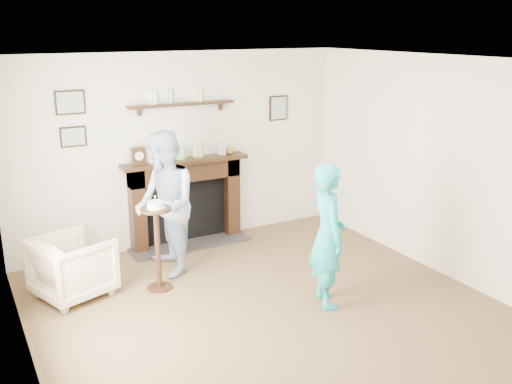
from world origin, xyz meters
TOP-DOWN VIEW (x-y plane):
  - ground at (0.00, 0.00)m, footprint 5.00×5.00m
  - room_shell at (-0.00, 0.69)m, footprint 4.54×5.02m
  - armchair at (-1.66, 1.52)m, footprint 0.93×0.92m
  - man at (-0.56, 1.62)m, footprint 0.69×0.86m
  - woman at (0.61, 0.08)m, footprint 0.50×0.63m
  - pedestal_table at (-0.80, 1.25)m, footprint 0.34×0.34m

SIDE VIEW (x-z plane):
  - ground at x=0.00m, z-range 0.00..0.00m
  - armchair at x=-1.66m, z-range -0.34..0.34m
  - man at x=-0.56m, z-range -0.84..0.84m
  - woman at x=0.61m, z-range -0.75..0.75m
  - pedestal_table at x=-0.80m, z-range 0.12..1.20m
  - room_shell at x=0.00m, z-range 0.36..2.88m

